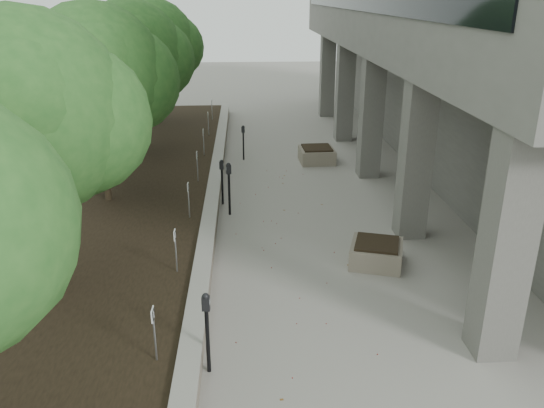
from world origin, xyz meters
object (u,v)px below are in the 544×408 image
object	(u,v)px
parking_meter_2	(207,333)
planter_front	(376,253)
crabapple_tree_4	(133,78)
crabapple_tree_5	(154,62)
parking_meter_3	(222,182)
planter_back	(317,154)
crabapple_tree_2	(31,157)
parking_meter_5	(243,143)
crabapple_tree_3	(98,105)
parking_meter_4	(229,189)

from	to	relation	value
parking_meter_2	planter_front	size ratio (longest dim) A/B	1.28
crabapple_tree_4	crabapple_tree_5	world-z (taller)	same
parking_meter_3	planter_front	world-z (taller)	parking_meter_3
planter_back	crabapple_tree_2	bearing A→B (deg)	-124.40
crabapple_tree_4	planter_front	xyz separation A→B (m)	(6.97, -8.58, -2.85)
crabapple_tree_2	crabapple_tree_4	xyz separation A→B (m)	(0.00, 10.00, 0.00)
crabapple_tree_2	parking_meter_5	distance (m)	11.12
crabapple_tree_5	parking_meter_2	size ratio (longest dim) A/B	3.62
parking_meter_2	parking_meter_5	bearing A→B (deg)	93.22
crabapple_tree_2	crabapple_tree_5	size ratio (longest dim) A/B	1.00
crabapple_tree_3	crabapple_tree_4	xyz separation A→B (m)	(0.00, 5.00, 0.00)
crabapple_tree_2	planter_front	bearing A→B (deg)	11.48
crabapple_tree_4	planter_back	world-z (taller)	crabapple_tree_4
crabapple_tree_2	parking_meter_4	xyz separation A→B (m)	(3.48, 4.62, -2.34)
crabapple_tree_4	parking_meter_5	world-z (taller)	crabapple_tree_4
parking_meter_3	parking_meter_2	bearing A→B (deg)	-78.37
parking_meter_2	parking_meter_5	size ratio (longest dim) A/B	1.12
crabapple_tree_3	planter_front	distance (m)	8.34
crabapple_tree_3	parking_meter_4	size ratio (longest dim) A/B	3.51
planter_back	crabapple_tree_3	bearing A→B (deg)	-144.73
parking_meter_3	parking_meter_5	xyz separation A→B (m)	(0.64, 4.66, -0.03)
crabapple_tree_3	crabapple_tree_5	world-z (taller)	same
crabapple_tree_5	parking_meter_5	world-z (taller)	crabapple_tree_5
planter_front	planter_back	size ratio (longest dim) A/B	0.93
crabapple_tree_3	parking_meter_4	world-z (taller)	crabapple_tree_3
crabapple_tree_2	planter_back	size ratio (longest dim) A/B	4.34
parking_meter_5	crabapple_tree_4	bearing A→B (deg)	-161.65
crabapple_tree_4	parking_meter_5	size ratio (longest dim) A/B	4.07
crabapple_tree_4	planter_front	world-z (taller)	crabapple_tree_4
crabapple_tree_4	parking_meter_2	world-z (taller)	crabapple_tree_4
crabapple_tree_3	planter_front	size ratio (longest dim) A/B	4.65
parking_meter_2	parking_meter_3	bearing A→B (deg)	96.24
parking_meter_3	planter_front	bearing A→B (deg)	-35.95
crabapple_tree_5	planter_front	xyz separation A→B (m)	(6.97, -13.58, -2.85)
parking_meter_3	planter_front	distance (m)	5.51
parking_meter_5	parking_meter_3	bearing A→B (deg)	-81.26
planter_front	crabapple_tree_4	bearing A→B (deg)	129.06
crabapple_tree_4	parking_meter_2	distance (m)	12.97
parking_meter_2	planter_front	bearing A→B (deg)	51.41
crabapple_tree_3	planter_back	distance (m)	8.60
crabapple_tree_5	parking_meter_3	distance (m)	10.36
crabapple_tree_2	crabapple_tree_5	bearing A→B (deg)	90.00
crabapple_tree_2	crabapple_tree_5	distance (m)	15.00
crabapple_tree_4	planter_back	size ratio (longest dim) A/B	4.34
crabapple_tree_4	planter_back	xyz separation A→B (m)	(6.64, -0.31, -2.83)
crabapple_tree_5	parking_meter_2	bearing A→B (deg)	-79.31
planter_front	planter_back	xyz separation A→B (m)	(-0.33, 8.28, 0.02)
parking_meter_2	crabapple_tree_5	bearing A→B (deg)	106.78
parking_meter_5	planter_back	xyz separation A→B (m)	(2.74, -0.43, -0.38)
crabapple_tree_3	parking_meter_2	bearing A→B (deg)	-65.94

